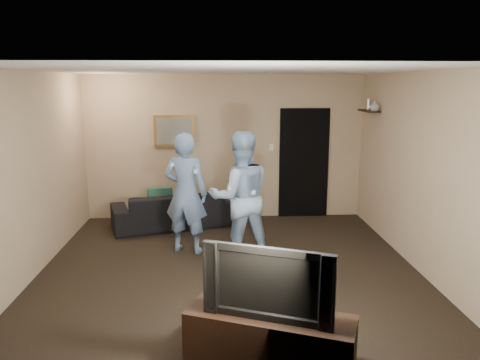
{
  "coord_description": "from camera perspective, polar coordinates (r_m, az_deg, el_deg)",
  "views": [
    {
      "loc": [
        -0.17,
        -5.92,
        2.45
      ],
      "look_at": [
        0.16,
        0.3,
        1.15
      ],
      "focal_mm": 35.0,
      "sensor_mm": 36.0,
      "label": 1
    }
  ],
  "objects": [
    {
      "name": "wall_right",
      "position": [
        6.59,
        20.9,
        0.96
      ],
      "size": [
        0.04,
        5.0,
        2.6
      ],
      "primitive_type": "cube",
      "color": "tan",
      "rests_on": "ground"
    },
    {
      "name": "painting_frame",
      "position": [
        8.47,
        -8.02,
        5.91
      ],
      "size": [
        0.72,
        0.05,
        0.57
      ],
      "primitive_type": "cube",
      "color": "olive",
      "rests_on": "wall_back"
    },
    {
      "name": "wii_player_left",
      "position": [
        6.8,
        -6.62,
        -1.6
      ],
      "size": [
        0.74,
        0.6,
        1.77
      ],
      "color": "#6987B6",
      "rests_on": "ground"
    },
    {
      "name": "wall_left",
      "position": [
        6.46,
        -24.13,
        0.51
      ],
      "size": [
        0.04,
        5.0,
        2.6
      ],
      "primitive_type": "cube",
      "color": "tan",
      "rests_on": "ground"
    },
    {
      "name": "wall_back",
      "position": [
        8.5,
        -1.88,
        4.0
      ],
      "size": [
        5.0,
        0.04,
        2.6
      ],
      "primitive_type": "cube",
      "color": "tan",
      "rests_on": "ground"
    },
    {
      "name": "wall_shelf",
      "position": [
        8.14,
        15.44,
        8.13
      ],
      "size": [
        0.2,
        0.6,
        0.03
      ],
      "primitive_type": "cube",
      "color": "black",
      "rests_on": "wall_right"
    },
    {
      "name": "ground",
      "position": [
        6.4,
        -1.33,
        -10.7
      ],
      "size": [
        5.0,
        5.0,
        0.0
      ],
      "primitive_type": "plane",
      "color": "black",
      "rests_on": "ground"
    },
    {
      "name": "ceiling",
      "position": [
        5.92,
        -1.45,
        13.25
      ],
      "size": [
        5.0,
        5.0,
        0.04
      ],
      "primitive_type": "cube",
      "color": "silver",
      "rests_on": "wall_back"
    },
    {
      "name": "light_switch",
      "position": [
        8.53,
        3.86,
        4.01
      ],
      "size": [
        0.08,
        0.02,
        0.12
      ],
      "primitive_type": "cube",
      "color": "silver",
      "rests_on": "wall_back"
    },
    {
      "name": "shelf_figurine",
      "position": [
        8.17,
        15.4,
        8.88
      ],
      "size": [
        0.06,
        0.06,
        0.18
      ],
      "primitive_type": "cylinder",
      "color": "silver",
      "rests_on": "wall_shelf"
    },
    {
      "name": "wii_player_right",
      "position": [
        6.43,
        0.04,
        -2.08
      ],
      "size": [
        0.98,
        0.82,
        1.82
      ],
      "color": "#93B2D6",
      "rests_on": "ground"
    },
    {
      "name": "sofa",
      "position": [
        8.18,
        -8.05,
        -3.54
      ],
      "size": [
        2.22,
        1.37,
        0.61
      ],
      "primitive_type": "imported",
      "rotation": [
        0.0,
        0.0,
        3.43
      ],
      "color": "black",
      "rests_on": "ground"
    },
    {
      "name": "television",
      "position": [
        4.02,
        3.74,
        -12.0
      ],
      "size": [
        1.09,
        0.54,
        0.64
      ],
      "primitive_type": "imported",
      "rotation": [
        0.0,
        0.0,
        -0.38
      ],
      "color": "black",
      "rests_on": "tv_console"
    },
    {
      "name": "doorway",
      "position": [
        8.66,
        7.78,
        2.04
      ],
      "size": [
        0.9,
        0.06,
        2.0
      ],
      "primitive_type": "cube",
      "color": "black",
      "rests_on": "ground"
    },
    {
      "name": "wall_front",
      "position": [
        3.61,
        -0.22,
        -6.76
      ],
      "size": [
        5.0,
        0.04,
        2.6
      ],
      "primitive_type": "cube",
      "color": "tan",
      "rests_on": "ground"
    },
    {
      "name": "shelf_vase",
      "position": [
        7.89,
        16.08,
        8.7
      ],
      "size": [
        0.2,
        0.2,
        0.16
      ],
      "primitive_type": "imported",
      "rotation": [
        0.0,
        0.0,
        -0.31
      ],
      "color": "#B5B4B9",
      "rests_on": "wall_shelf"
    },
    {
      "name": "tv_console",
      "position": [
        4.29,
        3.63,
        -19.09
      ],
      "size": [
        1.51,
        0.96,
        0.52
      ],
      "primitive_type": "cube",
      "rotation": [
        0.0,
        0.0,
        -0.38
      ],
      "color": "black",
      "rests_on": "ground"
    },
    {
      "name": "throw_pillow",
      "position": [
        8.16,
        -9.69,
        -2.35
      ],
      "size": [
        0.43,
        0.23,
        0.41
      ],
      "primitive_type": "cube",
      "rotation": [
        0.0,
        0.0,
        0.26
      ],
      "color": "#18483A",
      "rests_on": "sofa"
    },
    {
      "name": "painting_canvas",
      "position": [
        8.44,
        -8.04,
        5.89
      ],
      "size": [
        0.62,
        0.01,
        0.47
      ],
      "primitive_type": "cube",
      "color": "slate",
      "rests_on": "painting_frame"
    }
  ]
}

